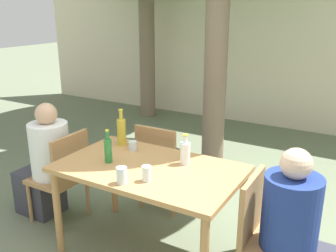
% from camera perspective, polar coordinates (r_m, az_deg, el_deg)
% --- Properties ---
extents(ground_plane, '(30.00, 30.00, 0.00)m').
position_cam_1_polar(ground_plane, '(3.34, -2.70, -18.39)').
color(ground_plane, '#667056').
extents(cafe_building_wall, '(10.00, 0.08, 2.80)m').
position_cam_1_polar(cafe_building_wall, '(6.46, 16.97, 11.95)').
color(cafe_building_wall, beige).
rests_on(cafe_building_wall, ground_plane).
extents(dining_table_front, '(1.44, 0.87, 0.77)m').
position_cam_1_polar(dining_table_front, '(2.99, -2.89, -7.71)').
color(dining_table_front, '#B27F4C').
rests_on(dining_table_front, ground_plane).
extents(patio_chair_0, '(0.44, 0.44, 0.89)m').
position_cam_1_polar(patio_chair_0, '(3.63, -15.66, -6.90)').
color(patio_chair_0, '#A87A4C').
rests_on(patio_chair_0, ground_plane).
extents(patio_chair_1, '(0.44, 0.44, 0.89)m').
position_cam_1_polar(patio_chair_1, '(2.75, 14.70, -15.27)').
color(patio_chair_1, '#A87A4C').
rests_on(patio_chair_1, ground_plane).
extents(patio_chair_2, '(0.44, 0.44, 0.89)m').
position_cam_1_polar(patio_chair_2, '(3.72, -1.04, -5.56)').
color(patio_chair_2, '#A87A4C').
rests_on(patio_chair_2, ground_plane).
extents(person_seated_0, '(0.58, 0.36, 1.15)m').
position_cam_1_polar(person_seated_0, '(3.78, -18.20, -5.86)').
color(person_seated_0, '#383842').
rests_on(person_seated_0, ground_plane).
extents(person_seated_1, '(0.59, 0.37, 1.14)m').
position_cam_1_polar(person_seated_1, '(2.71, 19.65, -16.04)').
color(person_seated_1, '#383842').
rests_on(person_seated_1, ground_plane).
extents(green_bottle_0, '(0.06, 0.06, 0.28)m').
position_cam_1_polar(green_bottle_0, '(3.03, -9.12, -3.59)').
color(green_bottle_0, '#287A38').
rests_on(green_bottle_0, dining_table_front).
extents(water_bottle_1, '(0.08, 0.08, 0.25)m').
position_cam_1_polar(water_bottle_1, '(2.96, 2.63, -4.07)').
color(water_bottle_1, silver).
rests_on(water_bottle_1, dining_table_front).
extents(oil_cruet_2, '(0.08, 0.08, 0.33)m').
position_cam_1_polar(oil_cruet_2, '(3.38, -7.10, -0.80)').
color(oil_cruet_2, gold).
rests_on(oil_cruet_2, dining_table_front).
extents(drinking_glass_0, '(0.08, 0.08, 0.12)m').
position_cam_1_polar(drinking_glass_0, '(2.68, -7.07, -7.48)').
color(drinking_glass_0, silver).
rests_on(drinking_glass_0, dining_table_front).
extents(drinking_glass_1, '(0.07, 0.07, 0.08)m').
position_cam_1_polar(drinking_glass_1, '(3.28, -5.41, -2.99)').
color(drinking_glass_1, silver).
rests_on(drinking_glass_1, dining_table_front).
extents(drinking_glass_2, '(0.07, 0.07, 0.10)m').
position_cam_1_polar(drinking_glass_2, '(3.10, 2.64, -3.96)').
color(drinking_glass_2, silver).
rests_on(drinking_glass_2, dining_table_front).
extents(drinking_glass_3, '(0.07, 0.07, 0.12)m').
position_cam_1_polar(drinking_glass_3, '(2.70, -3.29, -7.25)').
color(drinking_glass_3, silver).
rests_on(drinking_glass_3, dining_table_front).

